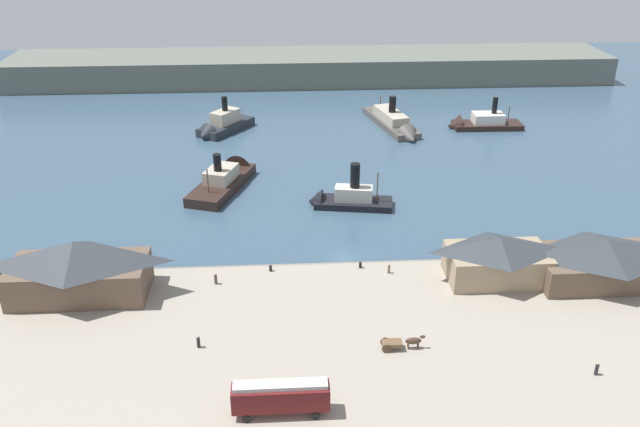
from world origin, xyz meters
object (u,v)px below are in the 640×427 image
(mooring_post_west, at_px, (271,268))
(ferry_mid_harbor, at_px, (343,199))
(ferry_shed_east_terminal, at_px, (603,259))
(pedestrian_standing_center, at_px, (597,369))
(mooring_post_center_east, at_px, (1,275))
(pedestrian_walking_east, at_px, (198,342))
(ferry_moored_east, at_px, (221,126))
(street_tram, at_px, (281,396))
(ferry_shed_central_terminal, at_px, (498,258))
(horse_cart, at_px, (401,342))
(pedestrian_near_cart, at_px, (216,279))
(ferry_shed_customs_shed, at_px, (78,268))
(ferry_moored_west, at_px, (227,177))
(mooring_post_east, at_px, (360,265))
(pedestrian_near_east_shed, at_px, (389,269))
(ferry_approaching_west, at_px, (395,124))
(ferry_approaching_east, at_px, (478,123))

(mooring_post_west, distance_m, ferry_mid_harbor, 27.76)
(ferry_shed_east_terminal, bearing_deg, pedestrian_standing_center, -115.44)
(mooring_post_center_east, bearing_deg, ferry_mid_harbor, 24.60)
(pedestrian_walking_east, height_order, ferry_moored_east, ferry_moored_east)
(street_tram, relative_size, pedestrian_walking_east, 6.15)
(ferry_shed_central_terminal, height_order, pedestrian_standing_center, ferry_shed_central_terminal)
(ferry_shed_central_terminal, distance_m, mooring_post_west, 32.95)
(horse_cart, distance_m, mooring_post_center_east, 58.64)
(pedestrian_near_cart, bearing_deg, ferry_shed_customs_shed, -175.09)
(street_tram, distance_m, ferry_moored_west, 66.41)
(ferry_shed_central_terminal, xyz_separation_m, horse_cart, (-16.55, -15.48, -2.48))
(street_tram, bearing_deg, horse_cart, 34.97)
(mooring_post_east, height_order, ferry_mid_harbor, ferry_mid_harbor)
(pedestrian_near_east_shed, bearing_deg, mooring_post_east, 155.91)
(ferry_approaching_west, height_order, ferry_moored_west, ferry_moored_west)
(horse_cart, relative_size, pedestrian_near_cart, 3.09)
(ferry_approaching_west, height_order, ferry_approaching_east, ferry_approaching_east)
(street_tram, xyz_separation_m, horse_cart, (14.69, 10.27, -1.47))
(pedestrian_standing_center, distance_m, mooring_post_east, 35.58)
(ferry_mid_harbor, bearing_deg, ferry_moored_east, 120.71)
(horse_cart, distance_m, ferry_mid_harbor, 44.09)
(pedestrian_standing_center, distance_m, pedestrian_near_cart, 50.91)
(street_tram, xyz_separation_m, mooring_post_west, (-1.33, 29.78, -1.95))
(pedestrian_walking_east, distance_m, ferry_approaching_west, 93.05)
(ferry_shed_central_terminal, relative_size, ferry_moored_west, 0.65)
(mooring_post_east, bearing_deg, ferry_shed_central_terminal, -12.26)
(pedestrian_standing_center, bearing_deg, pedestrian_walking_east, 170.30)
(mooring_post_east, bearing_deg, street_tram, -111.89)
(street_tram, distance_m, horse_cart, 17.98)
(pedestrian_walking_east, height_order, mooring_post_west, pedestrian_walking_east)
(ferry_approaching_west, relative_size, ferry_moored_west, 1.20)
(ferry_approaching_west, bearing_deg, street_tram, -106.33)
(ferry_moored_east, bearing_deg, mooring_post_east, -69.10)
(ferry_shed_east_terminal, bearing_deg, street_tram, -152.00)
(street_tram, bearing_deg, ferry_approaching_east, 63.30)
(ferry_shed_east_terminal, distance_m, mooring_post_west, 47.95)
(ferry_mid_harbor, distance_m, ferry_moored_west, 24.65)
(pedestrian_near_east_shed, xyz_separation_m, ferry_moored_west, (-26.15, 37.46, -0.46))
(mooring_post_center_east, bearing_deg, ferry_moored_east, 68.01)
(ferry_approaching_east, bearing_deg, horse_cart, -111.44)
(street_tram, xyz_separation_m, pedestrian_near_east_shed, (16.02, 28.14, -1.71))
(pedestrian_near_cart, relative_size, ferry_approaching_west, 0.07)
(ferry_shed_east_terminal, distance_m, ferry_moored_east, 93.84)
(mooring_post_center_east, bearing_deg, pedestrian_near_east_shed, -2.27)
(horse_cart, bearing_deg, mooring_post_center_east, 159.95)
(street_tram, distance_m, pedestrian_near_cart, 28.25)
(horse_cart, distance_m, ferry_moored_west, 60.64)
(ferry_mid_harbor, height_order, ferry_moored_east, ferry_moored_east)
(mooring_post_east, distance_m, ferry_approaching_west, 68.86)
(pedestrian_near_cart, relative_size, ferry_approaching_east, 0.10)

